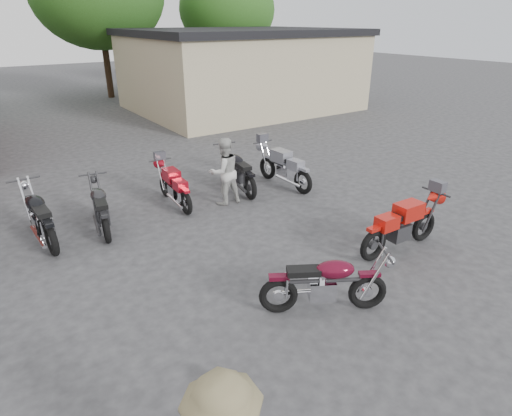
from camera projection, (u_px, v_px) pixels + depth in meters
ground at (306, 331)px, 6.28m from camera, size 90.00×90.00×0.00m
stucco_building at (241, 72)px, 21.27m from camera, size 10.00×8.00×3.50m
tree_2 at (101, 15)px, 23.14m from camera, size 7.04×7.04×8.80m
tree_3 at (228, 25)px, 27.52m from camera, size 6.08×6.08×7.60m
vintage_motorcycle at (327, 280)px, 6.51m from camera, size 1.98×1.52×1.12m
sportbike at (403, 223)px, 8.27m from camera, size 2.03×0.72×1.17m
helmet at (220, 381)px, 5.27m from camera, size 0.33×0.33×0.23m
person_light at (224, 171)px, 10.32m from camera, size 0.80×0.63×1.65m
row_bike_2 at (38, 213)px, 8.63m from camera, size 0.81×2.11×1.20m
row_bike_3 at (100, 205)px, 9.15m from camera, size 0.93×1.98×1.10m
row_bike_4 at (174, 184)px, 10.35m from camera, size 0.67×1.83×1.05m
row_bike_5 at (238, 168)px, 11.27m from camera, size 0.97×2.11×1.18m
row_bike_6 at (284, 165)px, 11.53m from camera, size 0.78×2.05×1.17m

